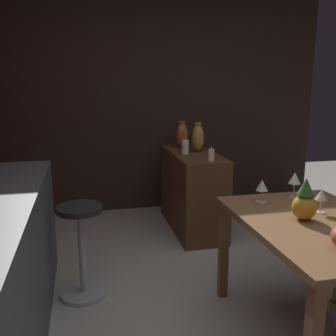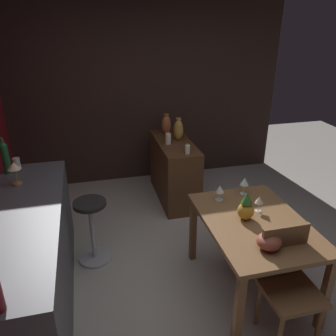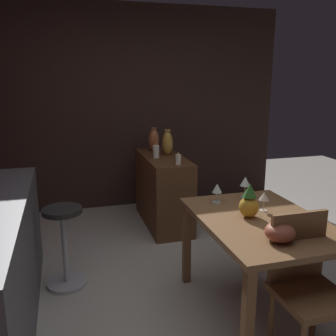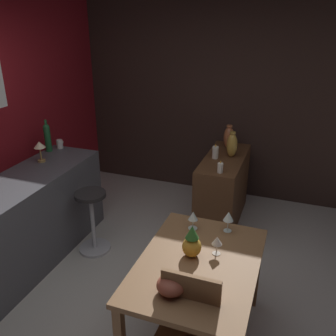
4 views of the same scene
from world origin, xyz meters
name	(u,v)px [view 4 (image 4 of 4)]	position (x,y,z in m)	size (l,w,h in m)	color
ground_plane	(165,317)	(0.00, 0.00, 0.00)	(9.00, 9.00, 0.00)	#B7B2A8
wall_side_right	(211,99)	(2.55, 0.30, 1.30)	(0.10, 4.40, 2.60)	#33231E
dining_table	(198,273)	(-0.13, -0.30, 0.64)	(1.18, 0.83, 0.74)	brown
kitchen_counter	(20,226)	(0.18, 1.57, 0.45)	(2.10, 0.60, 0.90)	#4C4C51
sideboard_cabinet	(223,189)	(1.73, -0.09, 0.41)	(1.10, 0.44, 0.82)	#56351E
bar_stool	(93,220)	(0.64, 1.05, 0.36)	(0.34, 0.34, 0.68)	#262323
wine_glass_left	(217,241)	(0.01, -0.40, 0.85)	(0.08, 0.08, 0.15)	silver
wine_glass_right	(228,217)	(0.34, -0.41, 0.87)	(0.08, 0.08, 0.18)	silver
wine_glass_center	(193,216)	(0.28, -0.14, 0.85)	(0.08, 0.08, 0.15)	silver
pineapple_centerpiece	(192,243)	(-0.07, -0.23, 0.85)	(0.14, 0.14, 0.25)	gold
fruit_bowl	(171,285)	(-0.48, -0.22, 0.80)	(0.18, 0.18, 0.12)	#9E4C38
wine_bottle_green	(47,136)	(1.03, 1.80, 1.07)	(0.07, 0.07, 0.37)	#1E592D
cup_white	(60,144)	(1.15, 1.73, 0.95)	(0.11, 0.07, 0.10)	white
counter_lamp	(40,147)	(0.74, 1.67, 1.07)	(0.12, 0.12, 0.22)	#A58447
pillar_candle_tall	(215,152)	(1.66, 0.01, 0.89)	(0.07, 0.07, 0.17)	white
pillar_candle_short	(220,168)	(1.29, -0.13, 0.87)	(0.06, 0.06, 0.13)	white
vase_copper	(229,137)	(2.06, -0.06, 0.96)	(0.13, 0.13, 0.29)	#B26038
vase_brass	(232,145)	(1.77, -0.16, 0.96)	(0.12, 0.12, 0.30)	#B78C38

